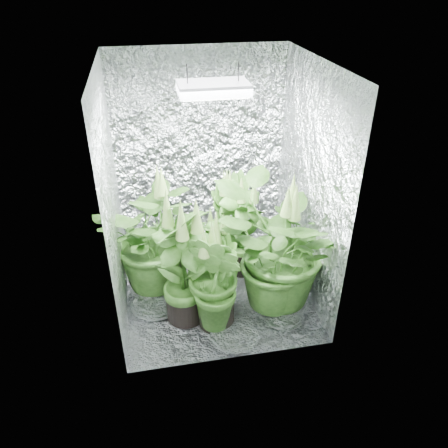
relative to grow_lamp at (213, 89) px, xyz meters
The scene contains 13 objects.
ground 1.83m from the grow_lamp, ahead, with size 1.60×1.60×0.00m, color silver.
walls 0.83m from the grow_lamp, ahead, with size 1.62×1.62×2.00m.
ceiling 0.17m from the grow_lamp, ahead, with size 1.60×1.60×0.01m, color silver.
grow_lamp is the anchor object (origin of this frame).
plant_a 1.39m from the grow_lamp, 160.22° to the left, with size 1.16×1.16×1.14m.
plant_b 1.43m from the grow_lamp, 41.63° to the left, with size 0.64×0.64×0.98m.
plant_c 1.48m from the grow_lamp, 65.67° to the left, with size 0.61×0.61×0.97m.
plant_d 1.43m from the grow_lamp, 106.00° to the right, with size 0.63×0.63×0.89m.
plant_e 1.36m from the grow_lamp, 30.09° to the right, with size 1.29×1.29×1.23m.
plant_f 1.36m from the grow_lamp, 137.55° to the right, with size 0.78×0.78×1.16m.
plant_g 1.44m from the grow_lamp, 98.91° to the right, with size 0.65×0.65×1.00m.
circulation_fan 1.81m from the grow_lamp, 24.37° to the left, with size 0.16×0.30×0.34m.
plant_label 1.59m from the grow_lamp, 90.29° to the right, with size 0.05×0.01×0.08m, color white.
Camera 1 is at (-0.51, -3.07, 2.60)m, focal length 35.00 mm.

